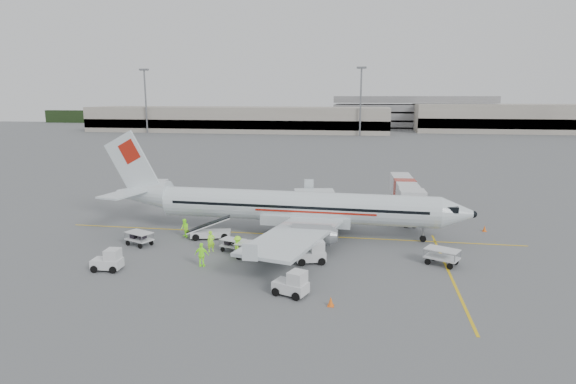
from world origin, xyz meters
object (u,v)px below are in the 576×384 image
object	(u,v)px
jet_bridge	(404,197)
tug_fore	(310,252)
aircraft	(297,186)
tug_mid	(291,283)
belt_loader	(211,225)
tug_aft	(107,260)

from	to	relation	value
jet_bridge	tug_fore	world-z (taller)	jet_bridge
jet_bridge	tug_fore	bearing A→B (deg)	-118.66
aircraft	jet_bridge	world-z (taller)	aircraft
aircraft	tug_fore	bearing A→B (deg)	-72.20
jet_bridge	tug_mid	world-z (taller)	jet_bridge
belt_loader	tug_aft	size ratio (longest dim) A/B	2.22
tug_mid	aircraft	bearing A→B (deg)	116.99
belt_loader	tug_aft	xyz separation A→B (m)	(-5.16, -9.37, -0.47)
belt_loader	tug_aft	world-z (taller)	belt_loader
aircraft	jet_bridge	size ratio (longest dim) A/B	2.27
tug_fore	tug_mid	world-z (taller)	tug_fore
jet_bridge	aircraft	bearing A→B (deg)	-140.07
aircraft	belt_loader	bearing A→B (deg)	-160.65
jet_bridge	belt_loader	xyz separation A→B (m)	(-18.47, -12.29, -0.68)
tug_fore	tug_aft	world-z (taller)	tug_fore
jet_bridge	tug_fore	size ratio (longest dim) A/B	6.48
tug_mid	tug_aft	distance (m)	14.78
tug_aft	jet_bridge	bearing A→B (deg)	39.22
belt_loader	tug_mid	size ratio (longest dim) A/B	2.16
jet_bridge	belt_loader	world-z (taller)	jet_bridge
aircraft	belt_loader	xyz separation A→B (m)	(-7.82, -2.46, -3.45)
aircraft	belt_loader	distance (m)	8.90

